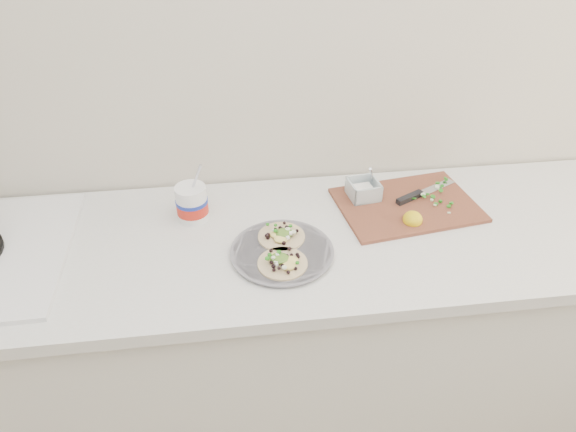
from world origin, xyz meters
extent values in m
cube|color=beige|center=(0.00, 1.73, 1.30)|extent=(3.50, 0.05, 2.60)
cube|color=silver|center=(0.00, 1.43, 0.43)|extent=(2.40, 0.62, 0.86)
cube|color=silver|center=(0.00, 1.41, 0.88)|extent=(2.44, 0.66, 0.04)
cylinder|color=slate|center=(0.04, 1.34, 0.91)|extent=(0.28, 0.28, 0.01)
cylinder|color=slate|center=(0.04, 1.34, 0.91)|extent=(0.30, 0.30, 0.00)
cylinder|color=white|center=(-0.21, 1.54, 0.96)|extent=(0.09, 0.09, 0.12)
cylinder|color=red|center=(-0.21, 1.54, 0.95)|extent=(0.10, 0.10, 0.04)
cylinder|color=#192D99|center=(-0.21, 1.54, 0.97)|extent=(0.10, 0.10, 0.01)
cube|color=brown|center=(0.47, 1.52, 0.91)|extent=(0.47, 0.36, 0.01)
cube|color=white|center=(0.34, 1.58, 0.93)|extent=(0.06, 0.06, 0.03)
ellipsoid|color=yellow|center=(0.45, 1.43, 0.93)|extent=(0.06, 0.06, 0.05)
cube|color=silver|center=(0.59, 1.60, 0.91)|extent=(0.16, 0.10, 0.00)
cube|color=black|center=(0.48, 1.54, 0.92)|extent=(0.10, 0.07, 0.02)
camera|label=1|loc=(-0.08, 0.22, 1.85)|focal=32.00mm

